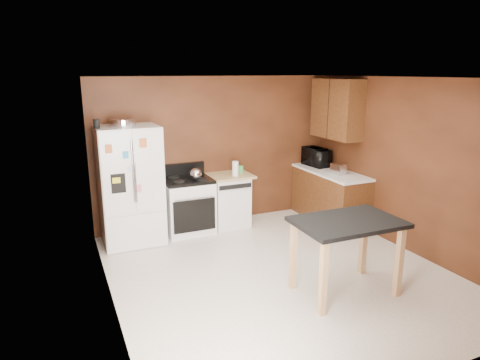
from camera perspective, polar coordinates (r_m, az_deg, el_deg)
floor at (r=5.78m, az=5.24°, el=-12.22°), size 4.50×4.50×0.00m
ceiling at (r=5.17m, az=5.88°, el=13.39°), size 4.50×4.50×0.00m
wall_back at (r=7.34m, az=-3.08°, el=3.89°), size 4.20×0.00×4.20m
wall_front at (r=3.65m, az=23.21°, el=-8.23°), size 4.20×0.00×4.20m
wall_left at (r=4.71m, az=-17.36°, el=-2.71°), size 0.00×4.50×4.50m
wall_right at (r=6.61m, az=21.65°, el=1.72°), size 0.00×4.50×4.50m
roasting_pan at (r=6.54m, az=-15.33°, el=7.43°), size 0.39×0.39×0.10m
pen_cup at (r=6.29m, az=-18.59°, el=7.10°), size 0.09×0.09×0.13m
kettle at (r=6.79m, az=-5.92°, el=0.79°), size 0.19×0.19×0.19m
paper_towel at (r=7.06m, az=-0.63°, el=1.53°), size 0.12×0.12×0.25m
green_canister at (r=7.32m, az=0.04°, el=1.47°), size 0.12×0.12×0.12m
toaster at (r=7.33m, az=12.99°, el=1.46°), size 0.18×0.26×0.18m
microwave at (r=7.90m, az=10.16°, el=2.95°), size 0.41×0.57×0.30m
refrigerator at (r=6.66m, az=-14.40°, el=-0.72°), size 0.90×0.80×1.80m
gas_range at (r=7.03m, az=-6.94°, el=-3.29°), size 0.76×0.68×1.10m
dishwasher at (r=7.28m, az=-1.57°, el=-2.63°), size 0.78×0.63×0.89m
right_cabinets at (r=7.61m, az=12.14°, el=1.33°), size 0.63×1.58×2.45m
island at (r=5.15m, az=14.09°, el=-6.69°), size 1.23×0.83×0.91m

